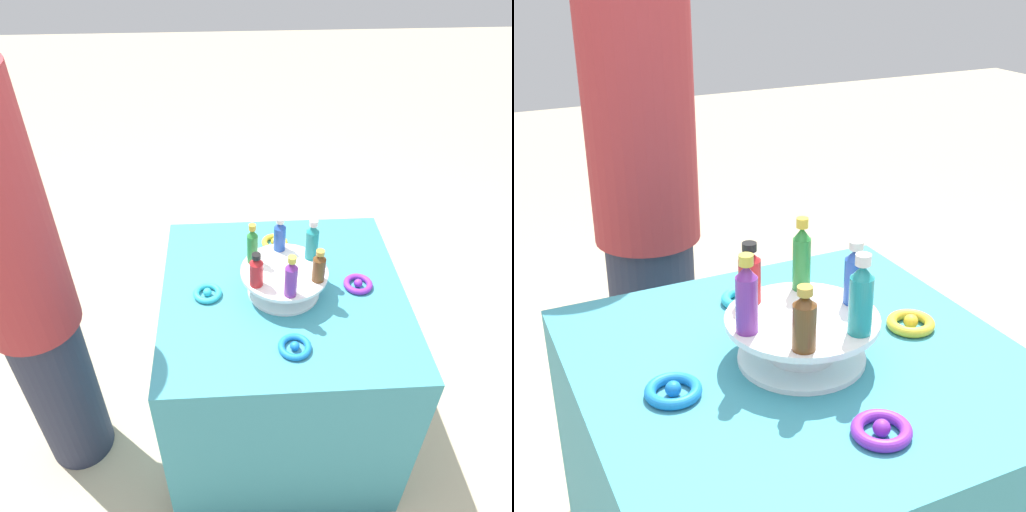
% 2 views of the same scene
% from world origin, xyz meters
% --- Properties ---
extents(display_stand, '(0.28, 0.28, 0.09)m').
position_xyz_m(display_stand, '(0.00, 0.00, 0.81)').
color(display_stand, white).
rests_on(display_stand, party_table).
extents(bottle_green, '(0.04, 0.04, 0.15)m').
position_xyz_m(bottle_green, '(0.05, 0.10, 0.92)').
color(bottle_green, '#288438').
rests_on(bottle_green, display_stand).
extents(bottle_red, '(0.04, 0.04, 0.12)m').
position_xyz_m(bottle_red, '(-0.06, 0.09, 0.91)').
color(bottle_red, '#B21E23').
rests_on(bottle_red, display_stand).
extents(bottle_purple, '(0.04, 0.04, 0.15)m').
position_xyz_m(bottle_purple, '(-0.11, -0.01, 0.92)').
color(bottle_purple, '#702D93').
rests_on(bottle_purple, display_stand).
extents(bottle_brown, '(0.04, 0.04, 0.12)m').
position_xyz_m(bottle_brown, '(-0.05, -0.10, 0.91)').
color(bottle_brown, brown).
rests_on(bottle_brown, display_stand).
extents(bottle_teal, '(0.04, 0.04, 0.15)m').
position_xyz_m(bottle_teal, '(0.06, -0.09, 0.92)').
color(bottle_teal, teal).
rests_on(bottle_teal, display_stand).
extents(bottle_blue, '(0.04, 0.04, 0.12)m').
position_xyz_m(bottle_blue, '(0.11, 0.01, 0.91)').
color(bottle_blue, '#234CAD').
rests_on(bottle_blue, display_stand).
extents(ribbon_bow_gold, '(0.10, 0.10, 0.03)m').
position_xyz_m(ribbon_bow_gold, '(0.25, 0.01, 0.77)').
color(ribbon_bow_gold, gold).
rests_on(ribbon_bow_gold, party_table).
extents(ribbon_bow_teal, '(0.09, 0.09, 0.03)m').
position_xyz_m(ribbon_bow_teal, '(-0.01, 0.25, 0.77)').
color(ribbon_bow_teal, '#2DB7CC').
rests_on(ribbon_bow_teal, party_table).
extents(ribbon_bow_blue, '(0.10, 0.10, 0.03)m').
position_xyz_m(ribbon_bow_blue, '(-0.25, -0.01, 0.77)').
color(ribbon_bow_blue, blue).
rests_on(ribbon_bow_blue, party_table).
extents(ribbon_bow_purple, '(0.10, 0.10, 0.03)m').
position_xyz_m(ribbon_bow_purple, '(0.01, -0.25, 0.77)').
color(ribbon_bow_purple, purple).
rests_on(ribbon_bow_purple, party_table).
extents(person_figure, '(0.29, 0.29, 1.70)m').
position_xyz_m(person_figure, '(-0.05, 0.81, 0.86)').
color(person_figure, '#282D42').
rests_on(person_figure, ground_plane).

